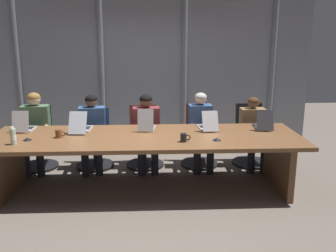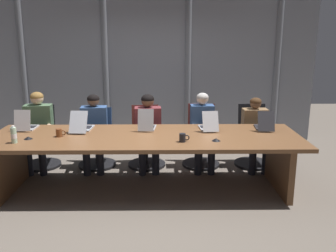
{
  "view_description": "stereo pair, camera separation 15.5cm",
  "coord_description": "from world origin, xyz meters",
  "px_view_note": "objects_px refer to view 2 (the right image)",
  "views": [
    {
      "loc": [
        0.08,
        -4.66,
        2.06
      ],
      "look_at": [
        0.3,
        0.12,
        0.86
      ],
      "focal_mm": 39.23,
      "sensor_mm": 36.0,
      "label": 1
    },
    {
      "loc": [
        0.24,
        -4.67,
        2.06
      ],
      "look_at": [
        0.3,
        0.12,
        0.86
      ],
      "focal_mm": 39.23,
      "sensor_mm": 36.0,
      "label": 2
    }
  ],
  "objects_px": {
    "laptop_center": "(147,125)",
    "laptop_left_end": "(26,125)",
    "conference_mic_left_side": "(216,140)",
    "laptop_right_end": "(264,125)",
    "office_chair_left_mid": "(97,144)",
    "office_chair_center": "(146,143)",
    "coffee_mug_far": "(183,138)",
    "coffee_mug_near": "(59,133)",
    "person_left_end": "(38,126)",
    "person_right_end": "(256,129)",
    "office_chair_left_end": "(41,144)",
    "person_center": "(148,127)",
    "person_right_mid": "(203,127)",
    "laptop_right_mid": "(208,126)",
    "person_left_mid": "(94,128)",
    "office_chair_right_end": "(253,143)",
    "water_bottle_primary": "(14,135)",
    "office_chair_right_mid": "(201,143)",
    "laptop_left_mid": "(82,126)",
    "conference_mic_middle": "(28,138)"
  },
  "relations": [
    {
      "from": "laptop_left_end",
      "to": "coffee_mug_near",
      "type": "relative_size",
      "value": 2.93
    },
    {
      "from": "water_bottle_primary",
      "to": "office_chair_right_end",
      "type": "bearing_deg",
      "value": 21.57
    },
    {
      "from": "person_right_mid",
      "to": "water_bottle_primary",
      "type": "xyz_separation_m",
      "value": [
        -2.45,
        -1.14,
        0.19
      ]
    },
    {
      "from": "laptop_right_mid",
      "to": "person_left_end",
      "type": "height_order",
      "value": "person_left_end"
    },
    {
      "from": "laptop_right_mid",
      "to": "office_chair_right_mid",
      "type": "bearing_deg",
      "value": -3.34
    },
    {
      "from": "office_chair_center",
      "to": "person_right_mid",
      "type": "bearing_deg",
      "value": 73.29
    },
    {
      "from": "laptop_left_end",
      "to": "laptop_right_mid",
      "type": "relative_size",
      "value": 0.86
    },
    {
      "from": "coffee_mug_near",
      "to": "coffee_mug_far",
      "type": "bearing_deg",
      "value": -9.24
    },
    {
      "from": "office_chair_center",
      "to": "coffee_mug_near",
      "type": "bearing_deg",
      "value": -53.15
    },
    {
      "from": "person_right_end",
      "to": "laptop_left_end",
      "type": "bearing_deg",
      "value": -82.81
    },
    {
      "from": "person_right_mid",
      "to": "office_chair_right_end",
      "type": "bearing_deg",
      "value": 98.84
    },
    {
      "from": "laptop_center",
      "to": "office_chair_left_mid",
      "type": "xyz_separation_m",
      "value": [
        -0.84,
        0.66,
        -0.47
      ]
    },
    {
      "from": "coffee_mug_near",
      "to": "laptop_left_end",
      "type": "bearing_deg",
      "value": 146.28
    },
    {
      "from": "office_chair_left_mid",
      "to": "conference_mic_left_side",
      "type": "xyz_separation_m",
      "value": [
        1.73,
        -1.24,
        0.43
      ]
    },
    {
      "from": "office_chair_center",
      "to": "person_left_end",
      "type": "xyz_separation_m",
      "value": [
        -1.66,
        -0.15,
        0.33
      ]
    },
    {
      "from": "office_chair_left_end",
      "to": "coffee_mug_far",
      "type": "bearing_deg",
      "value": 51.78
    },
    {
      "from": "office_chair_left_end",
      "to": "coffee_mug_far",
      "type": "xyz_separation_m",
      "value": [
        2.2,
        -1.28,
        0.46
      ]
    },
    {
      "from": "person_center",
      "to": "conference_mic_left_side",
      "type": "bearing_deg",
      "value": 35.71
    },
    {
      "from": "laptop_right_mid",
      "to": "person_left_mid",
      "type": "bearing_deg",
      "value": 67.94
    },
    {
      "from": "office_chair_left_end",
      "to": "conference_mic_middle",
      "type": "relative_size",
      "value": 8.68
    },
    {
      "from": "office_chair_right_end",
      "to": "conference_mic_left_side",
      "type": "xyz_separation_m",
      "value": [
        -0.79,
        -1.25,
        0.42
      ]
    },
    {
      "from": "laptop_center",
      "to": "conference_mic_left_side",
      "type": "bearing_deg",
      "value": -117.66
    },
    {
      "from": "person_right_mid",
      "to": "person_right_end",
      "type": "bearing_deg",
      "value": 87.56
    },
    {
      "from": "laptop_left_mid",
      "to": "coffee_mug_near",
      "type": "distance_m",
      "value": 0.4
    },
    {
      "from": "office_chair_left_end",
      "to": "person_center",
      "type": "distance_m",
      "value": 1.76
    },
    {
      "from": "coffee_mug_near",
      "to": "laptop_right_end",
      "type": "bearing_deg",
      "value": 7.26
    },
    {
      "from": "person_right_mid",
      "to": "coffee_mug_near",
      "type": "height_order",
      "value": "person_right_mid"
    },
    {
      "from": "laptop_center",
      "to": "office_chair_left_end",
      "type": "bearing_deg",
      "value": 74.5
    },
    {
      "from": "person_right_mid",
      "to": "office_chair_center",
      "type": "bearing_deg",
      "value": -102.36
    },
    {
      "from": "office_chair_right_end",
      "to": "person_right_end",
      "type": "relative_size",
      "value": 0.87
    },
    {
      "from": "person_right_mid",
      "to": "person_center",
      "type": "bearing_deg",
      "value": -92.44
    },
    {
      "from": "office_chair_center",
      "to": "office_chair_right_mid",
      "type": "bearing_deg",
      "value": 83.69
    },
    {
      "from": "person_left_mid",
      "to": "conference_mic_left_side",
      "type": "relative_size",
      "value": 10.59
    },
    {
      "from": "coffee_mug_far",
      "to": "laptop_left_end",
      "type": "bearing_deg",
      "value": 163.6
    },
    {
      "from": "coffee_mug_near",
      "to": "person_left_end",
      "type": "bearing_deg",
      "value": 123.56
    },
    {
      "from": "office_chair_left_end",
      "to": "laptop_left_mid",
      "type": "bearing_deg",
      "value": 42.16
    },
    {
      "from": "office_chair_right_end",
      "to": "person_left_end",
      "type": "relative_size",
      "value": 0.8
    },
    {
      "from": "laptop_right_end",
      "to": "office_chair_right_mid",
      "type": "xyz_separation_m",
      "value": [
        -0.81,
        0.67,
        -0.45
      ]
    },
    {
      "from": "office_chair_center",
      "to": "coffee_mug_far",
      "type": "bearing_deg",
      "value": 15.59
    },
    {
      "from": "person_right_end",
      "to": "coffee_mug_near",
      "type": "xyz_separation_m",
      "value": [
        -2.79,
        -0.85,
        0.19
      ]
    },
    {
      "from": "person_right_end",
      "to": "laptop_center",
      "type": "bearing_deg",
      "value": -74.19
    },
    {
      "from": "laptop_right_end",
      "to": "office_chair_right_mid",
      "type": "relative_size",
      "value": 0.45
    },
    {
      "from": "laptop_center",
      "to": "laptop_right_end",
      "type": "distance_m",
      "value": 1.65
    },
    {
      "from": "person_center",
      "to": "coffee_mug_far",
      "type": "relative_size",
      "value": 9.05
    },
    {
      "from": "person_left_mid",
      "to": "coffee_mug_near",
      "type": "xyz_separation_m",
      "value": [
        -0.29,
        -0.86,
        0.15
      ]
    },
    {
      "from": "laptop_left_end",
      "to": "person_left_mid",
      "type": "distance_m",
      "value": 0.99
    },
    {
      "from": "laptop_center",
      "to": "laptop_left_end",
      "type": "bearing_deg",
      "value": 94.69
    },
    {
      "from": "water_bottle_primary",
      "to": "person_center",
      "type": "bearing_deg",
      "value": 35.52
    },
    {
      "from": "office_chair_left_end",
      "to": "person_left_end",
      "type": "bearing_deg",
      "value": 3.11
    },
    {
      "from": "laptop_left_end",
      "to": "office_chair_left_end",
      "type": "xyz_separation_m",
      "value": [
        -0.04,
        0.64,
        -0.46
      ]
    }
  ]
}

